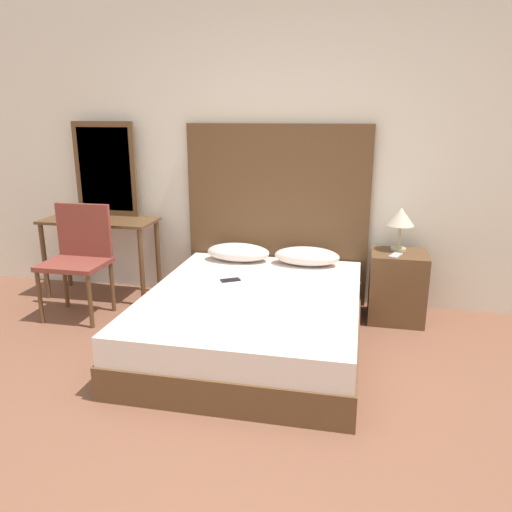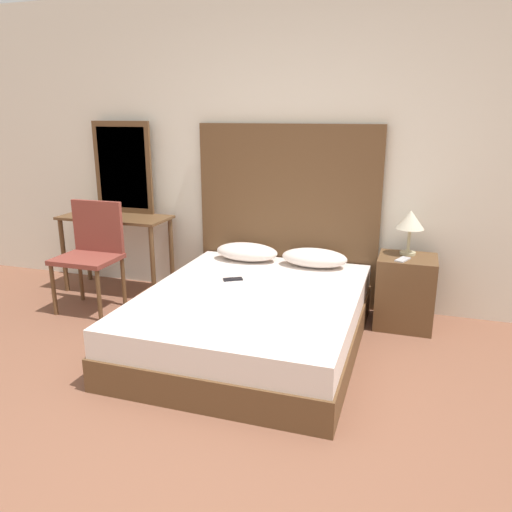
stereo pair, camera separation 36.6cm
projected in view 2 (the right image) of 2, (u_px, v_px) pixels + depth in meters
ground_plane at (183, 479)px, 2.37m from camera, size 16.00×16.00×0.00m
wall_back at (307, 152)px, 4.32m from camera, size 10.00×0.06×2.70m
bed at (252, 319)px, 3.71m from camera, size 1.55×1.93×0.41m
headboard at (287, 216)px, 4.45m from camera, size 1.63×0.05×1.59m
pillow_left at (247, 252)px, 4.42m from camera, size 0.56×0.30×0.16m
pillow_right at (314, 258)px, 4.24m from camera, size 0.56×0.30×0.16m
phone_on_bed at (233, 279)px, 3.92m from camera, size 0.16×0.14×0.01m
nightstand at (405, 292)px, 4.02m from camera, size 0.45×0.41×0.58m
table_lamp at (410, 221)px, 3.94m from camera, size 0.22×0.22×0.36m
phone_on_nightstand at (403, 259)px, 3.85m from camera, size 0.12×0.17×0.01m
vanity_desk at (116, 230)px, 4.76m from camera, size 1.05×0.45×0.74m
vanity_mirror at (123, 168)px, 4.78m from camera, size 0.61×0.03×0.87m
chair at (92, 247)px, 4.35m from camera, size 0.51×0.43×0.94m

